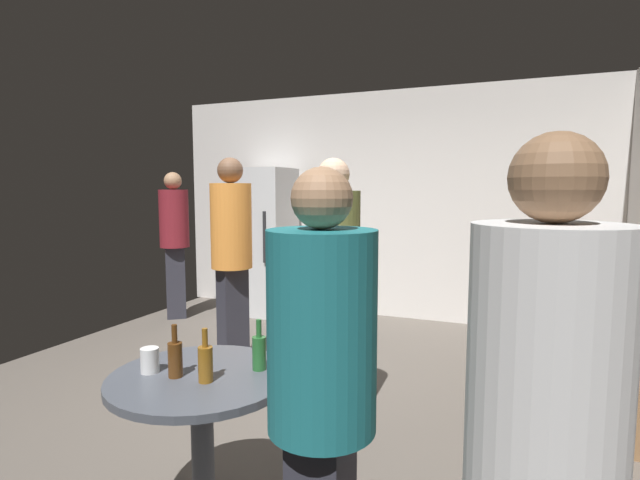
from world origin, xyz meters
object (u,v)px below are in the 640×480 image
person_in_teal_shirt (322,384)px  beer_bottle_green (259,351)px  foreground_table (201,397)px  person_in_olive_shirt (333,272)px  refrigerator (263,241)px  beer_bottle_brown (175,358)px  person_in_maroon_shirt (174,233)px  kettle (620,275)px  wine_bottle_on_counter (604,253)px  person_in_orange_shirt (232,247)px  person_in_white_shirt (543,445)px  beer_bottle_amber (205,362)px  plastic_cup_white (150,360)px

person_in_teal_shirt → beer_bottle_green: bearing=-46.7°
foreground_table → person_in_olive_shirt: person_in_olive_shirt is taller
beer_bottle_green → refrigerator: bearing=118.7°
beer_bottle_brown → person_in_maroon_shirt: bearing=128.9°
beer_bottle_brown → person_in_maroon_shirt: size_ratio=0.13×
kettle → person_in_teal_shirt: (-1.19, -2.38, -0.03)m
kettle → person_in_teal_shirt: bearing=-116.6°
foreground_table → beer_bottle_brown: 0.22m
kettle → wine_bottle_on_counter: bearing=88.9°
refrigerator → beer_bottle_green: (1.88, -3.44, -0.08)m
person_in_maroon_shirt → wine_bottle_on_counter: bearing=50.6°
person_in_orange_shirt → person_in_olive_shirt: bearing=1.0°
person_in_teal_shirt → person_in_white_shirt: bearing=159.4°
beer_bottle_brown → person_in_teal_shirt: bearing=-19.7°
refrigerator → kettle: refrigerator is taller
beer_bottle_amber → person_in_olive_shirt: bearing=84.7°
kettle → refrigerator: bearing=156.5°
wine_bottle_on_counter → foreground_table: bearing=-124.1°
person_in_teal_shirt → person_in_olive_shirt: bearing=-72.7°
plastic_cup_white → person_in_teal_shirt: bearing=-16.9°
kettle → plastic_cup_white: kettle is taller
refrigerator → beer_bottle_amber: bearing=-64.4°
person_in_orange_shirt → plastic_cup_white: bearing=-39.8°
beer_bottle_brown → kettle: bearing=46.5°
beer_bottle_green → person_in_olive_shirt: (-0.03, 1.01, 0.20)m
plastic_cup_white → person_in_maroon_shirt: size_ratio=0.06×
refrigerator → person_in_orange_shirt: bearing=-68.5°
wine_bottle_on_counter → plastic_cup_white: size_ratio=2.82×
person_in_olive_shirt → plastic_cup_white: bearing=-3.4°
refrigerator → beer_bottle_brown: refrigerator is taller
foreground_table → person_in_maroon_shirt: 3.89m
person_in_olive_shirt → person_in_orange_shirt: bearing=-102.4°
beer_bottle_amber → beer_bottle_green: size_ratio=1.00×
refrigerator → beer_bottle_green: size_ratio=7.83×
beer_bottle_green → plastic_cup_white: bearing=-153.6°
kettle → person_in_white_shirt: (-0.57, -2.59, -0.00)m
beer_bottle_green → person_in_teal_shirt: person_in_teal_shirt is taller
person_in_white_shirt → wine_bottle_on_counter: bearing=-43.4°
refrigerator → beer_bottle_amber: 4.04m
person_in_olive_shirt → person_in_orange_shirt: size_ratio=0.96×
person_in_white_shirt → person_in_orange_shirt: bearing=11.2°
beer_bottle_amber → person_in_white_shirt: (1.26, -0.50, 0.15)m
beer_bottle_amber → person_in_teal_shirt: person_in_teal_shirt is taller
plastic_cup_white → refrigerator: bearing=111.7°
beer_bottle_green → person_in_teal_shirt: size_ratio=0.14×
person_in_maroon_shirt → person_in_white_shirt: bearing=9.6°
foreground_table → person_in_teal_shirt: (0.72, -0.35, 0.31)m
plastic_cup_white → person_in_maroon_shirt: (-2.29, 3.01, 0.23)m
beer_bottle_brown → person_in_orange_shirt: (-0.86, 1.80, 0.24)m
beer_bottle_amber → person_in_orange_shirt: person_in_orange_shirt is taller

